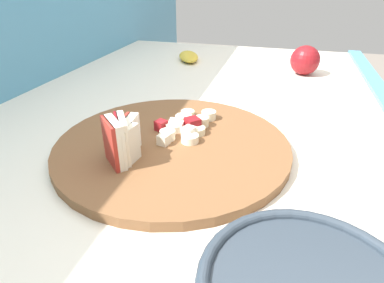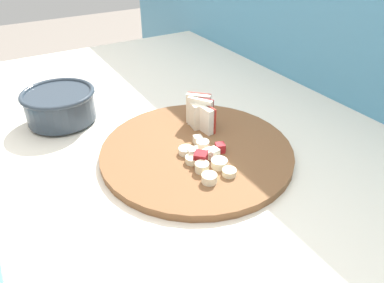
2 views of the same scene
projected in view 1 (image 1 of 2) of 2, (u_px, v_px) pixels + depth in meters
cutting_board at (173, 146)px, 0.49m from camera, size 0.35×0.35×0.01m
apple_wedge_fan at (122, 140)px, 0.43m from camera, size 0.08×0.05×0.06m
apple_dice_pile at (180, 128)px, 0.51m from camera, size 0.08×0.07×0.02m
banana_slice_rows at (190, 125)px, 0.53m from camera, size 0.12×0.07×0.02m
banana_peel at (189, 56)px, 0.97m from camera, size 0.14×0.10×0.02m
whole_apple at (305, 60)px, 0.82m from camera, size 0.07×0.07×0.07m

